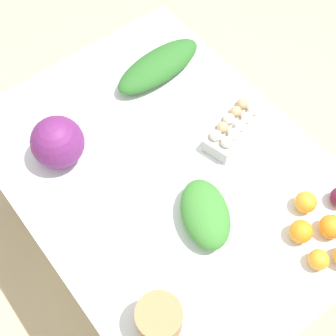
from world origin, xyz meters
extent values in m
plane|color=#C6B289|center=(0.00, 0.00, 0.00)|extent=(8.00, 8.00, 0.00)
cube|color=silver|center=(0.00, 0.00, 0.73)|extent=(1.32, 0.98, 0.03)
cylinder|color=olive|center=(-0.60, -0.43, 0.36)|extent=(0.06, 0.06, 0.72)
cylinder|color=olive|center=(-0.60, 0.43, 0.36)|extent=(0.06, 0.06, 0.72)
sphere|color=#6B2366|center=(-0.28, -0.26, 0.84)|extent=(0.18, 0.18, 0.18)
cube|color=#B7B7B2|center=(0.02, 0.28, 0.78)|extent=(0.16, 0.27, 0.06)
sphere|color=white|center=(0.07, 0.20, 0.82)|extent=(0.04, 0.04, 0.04)
sphere|color=white|center=(0.06, 0.24, 0.82)|extent=(0.04, 0.04, 0.04)
sphere|color=white|center=(0.05, 0.28, 0.82)|extent=(0.04, 0.04, 0.04)
sphere|color=white|center=(0.03, 0.33, 0.82)|extent=(0.04, 0.04, 0.04)
sphere|color=white|center=(0.02, 0.37, 0.82)|extent=(0.04, 0.04, 0.04)
sphere|color=white|center=(0.02, 0.19, 0.82)|extent=(0.04, 0.04, 0.04)
sphere|color=tan|center=(0.01, 0.23, 0.82)|extent=(0.04, 0.04, 0.04)
sphere|color=white|center=(0.00, 0.27, 0.82)|extent=(0.04, 0.04, 0.04)
sphere|color=tan|center=(-0.01, 0.31, 0.82)|extent=(0.04, 0.04, 0.04)
sphere|color=tan|center=(-0.02, 0.35, 0.82)|extent=(0.04, 0.04, 0.04)
cylinder|color=#A87F51|center=(0.39, -0.34, 0.81)|extent=(0.13, 0.13, 0.12)
ellipsoid|color=#2D6B28|center=(-0.37, 0.24, 0.79)|extent=(0.16, 0.39, 0.09)
ellipsoid|color=#3D8433|center=(0.22, -0.02, 0.80)|extent=(0.29, 0.24, 0.10)
sphere|color=orange|center=(0.49, 0.27, 0.79)|extent=(0.08, 0.08, 0.08)
sphere|color=orange|center=(0.39, 0.27, 0.79)|extent=(0.07, 0.07, 0.07)
sphere|color=orange|center=(0.45, 0.18, 0.79)|extent=(0.08, 0.08, 0.08)
sphere|color=orange|center=(0.54, 0.16, 0.78)|extent=(0.07, 0.07, 0.07)
camera|label=1|loc=(0.63, -0.49, 2.16)|focal=50.00mm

